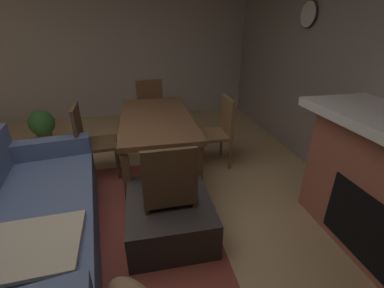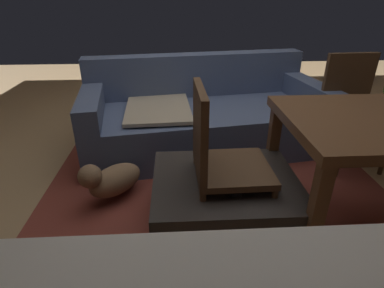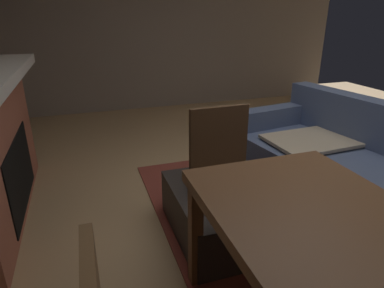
{
  "view_description": "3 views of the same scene",
  "coord_description": "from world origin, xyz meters",
  "views": [
    {
      "loc": [
        -1.87,
        -0.51,
        1.77
      ],
      "look_at": [
        -0.1,
        -0.87,
        0.94
      ],
      "focal_mm": 24.14,
      "sensor_mm": 36.0,
      "label": 1
    },
    {
      "loc": [
        -0.28,
        -2.23,
        1.38
      ],
      "look_at": [
        -0.2,
        -0.86,
        0.69
      ],
      "focal_mm": 28.55,
      "sensor_mm": 36.0,
      "label": 2
    },
    {
      "loc": [
        1.91,
        -1.57,
        1.53
      ],
      "look_at": [
        -0.04,
        -0.92,
        0.72
      ],
      "focal_mm": 31.08,
      "sensor_mm": 36.0,
      "label": 3
    }
  ],
  "objects": [
    {
      "name": "dining_chair_west",
      "position": [
        -0.04,
        -0.68,
        0.52
      ],
      "size": [
        0.45,
        0.45,
        0.93
      ],
      "color": "#513823",
      "rests_on": "ground"
    },
    {
      "name": "small_dog",
      "position": [
        -0.75,
        -0.36,
        0.18
      ],
      "size": [
        0.45,
        0.44,
        0.3
      ],
      "color": "#8C6B4C",
      "rests_on": "ground"
    },
    {
      "name": "dining_table",
      "position": [
        1.21,
        -0.68,
        0.66
      ],
      "size": [
        1.71,
        0.86,
        0.74
      ],
      "color": "brown",
      "rests_on": "ground"
    },
    {
      "name": "floor",
      "position": [
        0.0,
        0.0,
        0.0
      ],
      "size": [
        8.9,
        8.9,
        0.0
      ],
      "primitive_type": "plane",
      "color": "tan"
    },
    {
      "name": "wall_left",
      "position": [
        -3.71,
        0.0,
        1.27
      ],
      "size": [
        0.12,
        5.95,
        2.54
      ],
      "primitive_type": "cube",
      "color": "gray",
      "rests_on": "ground"
    },
    {
      "name": "ottoman_coffee_table",
      "position": [
        0.02,
        -0.68,
        0.18
      ],
      "size": [
        0.88,
        0.74,
        0.36
      ],
      "primitive_type": "cube",
      "color": "#2D2826",
      "rests_on": "ground"
    },
    {
      "name": "tv_remote",
      "position": [
        0.04,
        -0.79,
        0.37
      ],
      "size": [
        0.07,
        0.17,
        0.02
      ],
      "primitive_type": "cube",
      "rotation": [
        0.0,
        0.0,
        0.16
      ],
      "color": "black",
      "rests_on": "ottoman_coffee_table"
    },
    {
      "name": "couch",
      "position": [
        -0.01,
        0.51,
        0.3
      ],
      "size": [
        2.31,
        1.3,
        0.83
      ],
      "color": "#4C5B7F",
      "rests_on": "ground"
    },
    {
      "name": "area_rug",
      "position": [
        0.02,
        -0.11,
        0.01
      ],
      "size": [
        2.6,
        2.0,
        0.01
      ],
      "primitive_type": "cube",
      "color": "brown",
      "rests_on": "ground"
    }
  ]
}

